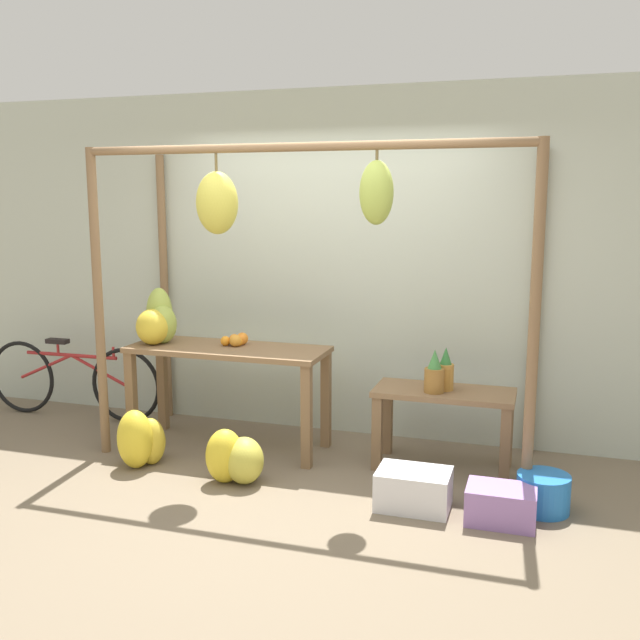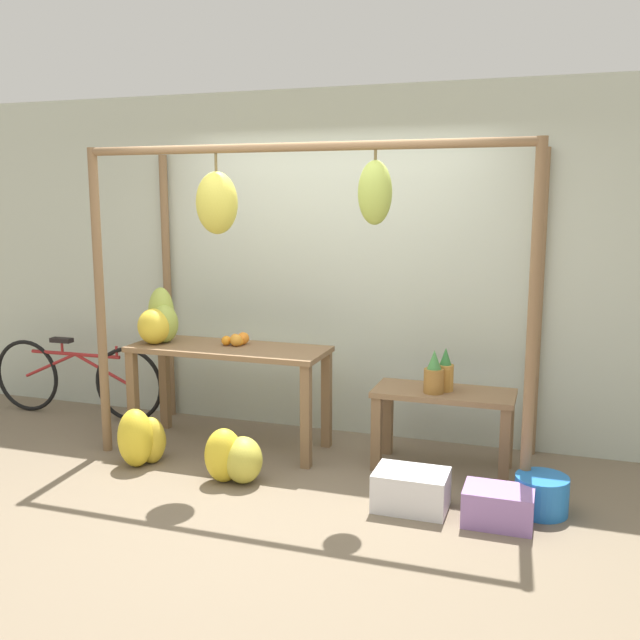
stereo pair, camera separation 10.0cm
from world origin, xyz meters
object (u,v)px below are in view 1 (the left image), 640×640
banana_pile_on_table (158,321)px  pineapple_cluster (440,374)px  orange_pile (237,340)px  fruit_crate_purple (501,505)px  banana_pile_ground_right (235,458)px  parked_bicycle (73,379)px  blue_bucket (543,493)px  fruit_crate_white (414,489)px  banana_pile_ground_left (143,440)px

banana_pile_on_table → pineapple_cluster: size_ratio=1.42×
orange_pile → fruit_crate_purple: size_ratio=0.46×
pineapple_cluster → banana_pile_ground_right: bearing=-152.7°
pineapple_cluster → parked_bicycle: pineapple_cluster is taller
banana_pile_on_table → banana_pile_ground_right: bearing=-34.0°
banana_pile_ground_right → pineapple_cluster: bearing=27.3°
banana_pile_on_table → pineapple_cluster: bearing=1.2°
blue_bucket → fruit_crate_purple: (-0.24, -0.24, -0.01)m
banana_pile_on_table → fruit_crate_purple: bearing=-14.5°
banana_pile_ground_right → fruit_crate_purple: banana_pile_ground_right is taller
parked_bicycle → fruit_crate_purple: (3.77, -1.00, -0.24)m
pineapple_cluster → blue_bucket: (0.73, -0.50, -0.59)m
blue_bucket → parked_bicycle: (-4.02, 0.76, 0.23)m
fruit_crate_white → fruit_crate_purple: (0.54, -0.05, -0.01)m
fruit_crate_white → blue_bucket: size_ratio=1.39×
banana_pile_ground_left → parked_bicycle: size_ratio=0.29×
orange_pile → parked_bicycle: 1.78m
banana_pile_ground_left → fruit_crate_white: (2.02, -0.13, -0.07)m
banana_pile_on_table → banana_pile_ground_left: size_ratio=0.89×
banana_pile_ground_left → fruit_crate_purple: 2.57m
banana_pile_on_table → fruit_crate_white: banana_pile_on_table is taller
banana_pile_ground_left → banana_pile_ground_right: banana_pile_ground_left is taller
fruit_crate_purple → fruit_crate_white: bearing=175.2°
orange_pile → banana_pile_ground_right: size_ratio=0.38×
banana_pile_ground_left → blue_bucket: (2.81, 0.07, -0.07)m
banana_pile_on_table → fruit_crate_purple: size_ratio=1.07×
pineapple_cluster → parked_bicycle: size_ratio=0.18×
pineapple_cluster → fruit_crate_white: pineapple_cluster is taller
pineapple_cluster → banana_pile_ground_left: 2.22m
orange_pile → fruit_crate_white: orange_pile is taller
banana_pile_ground_left → fruit_crate_purple: (2.57, -0.17, -0.08)m
parked_bicycle → fruit_crate_purple: parked_bicycle is taller
pineapple_cluster → banana_pile_ground_right: size_ratio=0.62×
banana_pile_ground_left → fruit_crate_white: bearing=-3.6°
fruit_crate_purple → banana_pile_ground_left: bearing=176.1°
banana_pile_on_table → fruit_crate_purple: 2.93m
parked_bicycle → banana_pile_ground_left: bearing=-34.5°
fruit_crate_white → parked_bicycle: 3.38m
banana_pile_ground_right → fruit_crate_white: size_ratio=1.09×
banana_pile_ground_left → banana_pile_ground_right: bearing=-7.2°
pineapple_cluster → blue_bucket: pineapple_cluster is taller
orange_pile → parked_bicycle: size_ratio=0.11×
banana_pile_ground_right → blue_bucket: banana_pile_ground_right is taller
orange_pile → fruit_crate_purple: orange_pile is taller
blue_bucket → parked_bicycle: size_ratio=0.19×
banana_pile_on_table → banana_pile_ground_right: (0.93, -0.63, -0.80)m
banana_pile_on_table → parked_bicycle: bearing=164.1°
banana_pile_on_table → banana_pile_ground_left: banana_pile_on_table is taller
banana_pile_on_table → banana_pile_ground_right: size_ratio=0.88×
banana_pile_ground_right → fruit_crate_white: 1.25m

